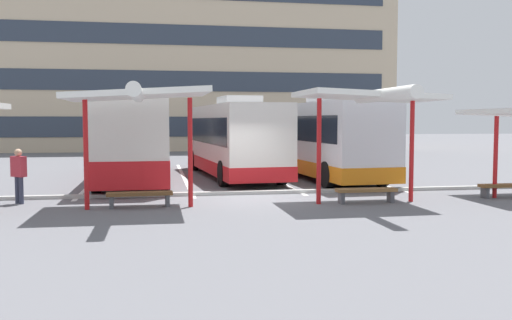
{
  "coord_description": "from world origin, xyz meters",
  "views": [
    {
      "loc": [
        -3.07,
        -17.98,
        2.52
      ],
      "look_at": [
        0.63,
        2.86,
        1.03
      ],
      "focal_mm": 39.49,
      "sensor_mm": 36.0,
      "label": 1
    }
  ],
  "objects_px": {
    "waiting_shelter_2": "(370,98)",
    "bench_4": "(508,187)",
    "coach_bus_2": "(319,139)",
    "waiting_shelter_1": "(138,97)",
    "bench_3": "(366,192)",
    "bench_2": "(140,196)",
    "waiting_passenger_0": "(19,172)",
    "coach_bus_0": "(134,140)",
    "coach_bus_1": "(233,140)"
  },
  "relations": [
    {
      "from": "coach_bus_1",
      "to": "waiting_passenger_0",
      "type": "xyz_separation_m",
      "value": [
        -7.47,
        -7.07,
        -0.7
      ]
    },
    {
      "from": "bench_3",
      "to": "waiting_passenger_0",
      "type": "distance_m",
      "value": 10.57
    },
    {
      "from": "coach_bus_2",
      "to": "bench_3",
      "type": "height_order",
      "value": "coach_bus_2"
    },
    {
      "from": "coach_bus_0",
      "to": "bench_4",
      "type": "distance_m",
      "value": 14.57
    },
    {
      "from": "coach_bus_1",
      "to": "waiting_shelter_1",
      "type": "xyz_separation_m",
      "value": [
        -3.86,
        -8.85,
        1.51
      ]
    },
    {
      "from": "coach_bus_0",
      "to": "waiting_shelter_1",
      "type": "relative_size",
      "value": 2.35
    },
    {
      "from": "coach_bus_0",
      "to": "coach_bus_1",
      "type": "height_order",
      "value": "coach_bus_0"
    },
    {
      "from": "coach_bus_0",
      "to": "bench_2",
      "type": "distance_m",
      "value": 7.91
    },
    {
      "from": "waiting_shelter_2",
      "to": "bench_3",
      "type": "height_order",
      "value": "waiting_shelter_2"
    },
    {
      "from": "coach_bus_0",
      "to": "bench_3",
      "type": "bearing_deg",
      "value": -48.29
    },
    {
      "from": "coach_bus_0",
      "to": "bench_3",
      "type": "distance_m",
      "value": 10.95
    },
    {
      "from": "coach_bus_2",
      "to": "bench_4",
      "type": "height_order",
      "value": "coach_bus_2"
    },
    {
      "from": "bench_3",
      "to": "waiting_shelter_2",
      "type": "bearing_deg",
      "value": -90.0
    },
    {
      "from": "coach_bus_2",
      "to": "waiting_passenger_0",
      "type": "distance_m",
      "value": 12.84
    },
    {
      "from": "coach_bus_1",
      "to": "waiting_shelter_1",
      "type": "distance_m",
      "value": 9.78
    },
    {
      "from": "waiting_shelter_2",
      "to": "coach_bus_0",
      "type": "bearing_deg",
      "value": 130.99
    },
    {
      "from": "waiting_shelter_1",
      "to": "waiting_shelter_2",
      "type": "xyz_separation_m",
      "value": [
        6.8,
        -0.1,
        0.0
      ]
    },
    {
      "from": "bench_4",
      "to": "waiting_passenger_0",
      "type": "distance_m",
      "value": 15.5
    },
    {
      "from": "coach_bus_0",
      "to": "coach_bus_1",
      "type": "relative_size",
      "value": 1.11
    },
    {
      "from": "waiting_shelter_1",
      "to": "waiting_passenger_0",
      "type": "height_order",
      "value": "waiting_shelter_1"
    },
    {
      "from": "waiting_shelter_1",
      "to": "bench_2",
      "type": "relative_size",
      "value": 2.64
    },
    {
      "from": "waiting_shelter_2",
      "to": "bench_4",
      "type": "distance_m",
      "value": 5.79
    },
    {
      "from": "waiting_shelter_1",
      "to": "coach_bus_1",
      "type": "bearing_deg",
      "value": 66.44
    },
    {
      "from": "waiting_shelter_1",
      "to": "waiting_shelter_2",
      "type": "relative_size",
      "value": 1.04
    },
    {
      "from": "coach_bus_1",
      "to": "bench_4",
      "type": "distance_m",
      "value": 11.65
    },
    {
      "from": "bench_3",
      "to": "bench_4",
      "type": "distance_m",
      "value": 5.03
    },
    {
      "from": "bench_3",
      "to": "waiting_passenger_0",
      "type": "bearing_deg",
      "value": 170.89
    },
    {
      "from": "coach_bus_0",
      "to": "coach_bus_2",
      "type": "height_order",
      "value": "coach_bus_0"
    },
    {
      "from": "coach_bus_2",
      "to": "waiting_shelter_1",
      "type": "distance_m",
      "value": 11.12
    },
    {
      "from": "coach_bus_0",
      "to": "bench_4",
      "type": "bearing_deg",
      "value": -32.4
    },
    {
      "from": "bench_4",
      "to": "coach_bus_1",
      "type": "bearing_deg",
      "value": 133.45
    },
    {
      "from": "coach_bus_2",
      "to": "bench_4",
      "type": "distance_m",
      "value": 8.71
    },
    {
      "from": "coach_bus_2",
      "to": "bench_4",
      "type": "bearing_deg",
      "value": -60.79
    },
    {
      "from": "coach_bus_1",
      "to": "bench_4",
      "type": "bearing_deg",
      "value": -46.55
    },
    {
      "from": "coach_bus_0",
      "to": "coach_bus_2",
      "type": "bearing_deg",
      "value": -1.89
    },
    {
      "from": "coach_bus_1",
      "to": "waiting_shelter_2",
      "type": "distance_m",
      "value": 9.55
    },
    {
      "from": "coach_bus_1",
      "to": "bench_4",
      "type": "relative_size",
      "value": 5.49
    },
    {
      "from": "waiting_shelter_2",
      "to": "coach_bus_1",
      "type": "bearing_deg",
      "value": 108.2
    },
    {
      "from": "bench_2",
      "to": "waiting_passenger_0",
      "type": "height_order",
      "value": "waiting_passenger_0"
    },
    {
      "from": "waiting_shelter_2",
      "to": "bench_3",
      "type": "bearing_deg",
      "value": 90.0
    },
    {
      "from": "coach_bus_2",
      "to": "waiting_shelter_2",
      "type": "distance_m",
      "value": 8.23
    },
    {
      "from": "coach_bus_1",
      "to": "waiting_passenger_0",
      "type": "bearing_deg",
      "value": -136.56
    },
    {
      "from": "coach_bus_0",
      "to": "bench_4",
      "type": "xyz_separation_m",
      "value": [
        12.25,
        -7.78,
        -1.35
      ]
    },
    {
      "from": "bench_4",
      "to": "coach_bus_2",
      "type": "bearing_deg",
      "value": 119.21
    },
    {
      "from": "waiting_shelter_1",
      "to": "waiting_shelter_2",
      "type": "distance_m",
      "value": 6.8
    },
    {
      "from": "bench_2",
      "to": "coach_bus_2",
      "type": "bearing_deg",
      "value": 44.6
    },
    {
      "from": "bench_4",
      "to": "bench_3",
      "type": "bearing_deg",
      "value": -176.14
    },
    {
      "from": "waiting_shelter_1",
      "to": "bench_3",
      "type": "height_order",
      "value": "waiting_shelter_1"
    },
    {
      "from": "coach_bus_1",
      "to": "bench_2",
      "type": "height_order",
      "value": "coach_bus_1"
    },
    {
      "from": "bench_2",
      "to": "waiting_passenger_0",
      "type": "xyz_separation_m",
      "value": [
        -3.61,
        1.34,
        0.62
      ]
    }
  ]
}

